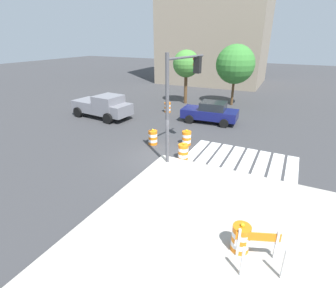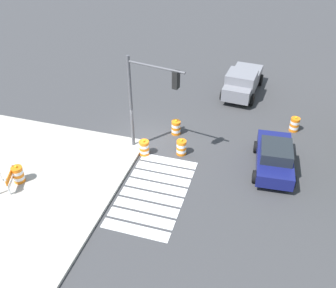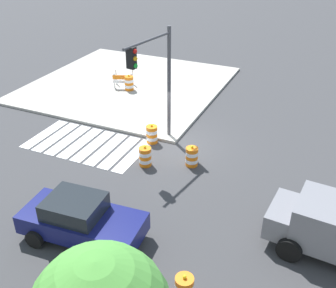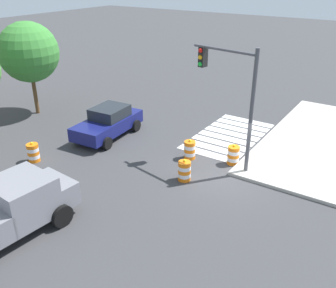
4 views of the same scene
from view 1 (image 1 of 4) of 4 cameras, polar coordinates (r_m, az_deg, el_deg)
name	(u,v)px [view 1 (image 1 of 4)]	position (r m, az deg, el deg)	size (l,w,h in m)	color
ground_plane	(163,157)	(14.47, -1.21, -2.99)	(120.00, 120.00, 0.00)	#38383A
sidewalk_corner	(255,283)	(8.33, 18.75, -27.34)	(12.00, 12.00, 0.15)	#ADA89E
crosswalk_stripes	(241,159)	(14.87, 15.94, -3.14)	(5.85, 3.20, 0.02)	silver
sports_car	(210,112)	(20.51, 9.43, 7.04)	(4.43, 2.39, 1.63)	navy
pickup_truck	(104,106)	(21.98, -14.11, 8.15)	(5.30, 2.69, 1.92)	slate
traffic_barrel_near_corner	(153,137)	(16.07, -3.39, 1.46)	(0.56, 0.56, 1.02)	orange
traffic_barrel_crosswalk_end	(187,138)	(16.00, 4.15, 1.34)	(0.56, 0.56, 1.02)	orange
traffic_barrel_median_near	(183,152)	(14.06, 3.42, -1.80)	(0.56, 0.56, 1.02)	orange
traffic_barrel_median_far	(168,107)	(23.05, -0.09, 8.18)	(0.56, 0.56, 1.02)	orange
traffic_barrel_on_sidewalk	(241,238)	(8.66, 15.91, -19.52)	(0.56, 0.56, 1.02)	orange
construction_barricade	(259,246)	(8.40, 19.56, -20.57)	(1.43, 1.17, 1.00)	silver
traffic_light_pole	(180,87)	(13.36, 2.79, 12.49)	(0.78, 3.25, 5.50)	#4C4C51
street_tree_streetside_near	(186,64)	(25.86, 4.09, 17.35)	(2.58, 2.58, 5.16)	brown
street_tree_streetside_mid	(235,64)	(25.88, 14.79, 16.80)	(3.62, 3.62, 5.69)	brown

